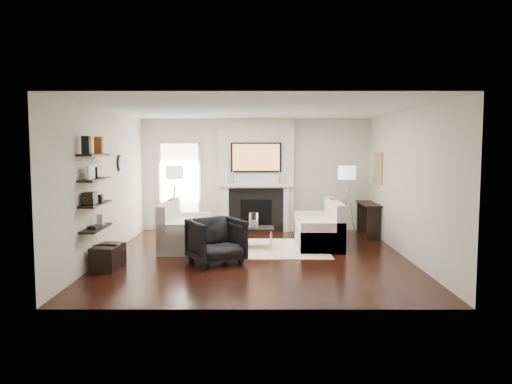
{
  "coord_description": "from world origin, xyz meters",
  "views": [
    {
      "loc": [
        0.01,
        -9.08,
        2.04
      ],
      "look_at": [
        0.0,
        0.6,
        1.15
      ],
      "focal_mm": 35.0,
      "sensor_mm": 36.0,
      "label": 1
    }
  ],
  "objects_px": {
    "loveseat_right_base": "(318,235)",
    "lamp_right_shade": "(347,173)",
    "coffee_table": "(246,228)",
    "armchair": "(216,239)",
    "loveseat_left_base": "(186,237)",
    "ottoman_near": "(110,255)",
    "lamp_left_shade": "(175,172)"
  },
  "relations": [
    {
      "from": "ottoman_near",
      "to": "lamp_right_shade",
      "type": "bearing_deg",
      "value": 32.82
    },
    {
      "from": "armchair",
      "to": "lamp_left_shade",
      "type": "relative_size",
      "value": 2.15
    },
    {
      "from": "coffee_table",
      "to": "lamp_left_shade",
      "type": "relative_size",
      "value": 2.75
    },
    {
      "from": "coffee_table",
      "to": "lamp_left_shade",
      "type": "bearing_deg",
      "value": 139.71
    },
    {
      "from": "loveseat_right_base",
      "to": "coffee_table",
      "type": "relative_size",
      "value": 1.64
    },
    {
      "from": "loveseat_left_base",
      "to": "lamp_right_shade",
      "type": "distance_m",
      "value": 3.9
    },
    {
      "from": "coffee_table",
      "to": "lamp_right_shade",
      "type": "height_order",
      "value": "lamp_right_shade"
    },
    {
      "from": "armchair",
      "to": "lamp_right_shade",
      "type": "distance_m",
      "value": 3.94
    },
    {
      "from": "loveseat_right_base",
      "to": "lamp_right_shade",
      "type": "xyz_separation_m",
      "value": [
        0.77,
        1.06,
        1.24
      ]
    },
    {
      "from": "loveseat_left_base",
      "to": "armchair",
      "type": "distance_m",
      "value": 1.6
    },
    {
      "from": "coffee_table",
      "to": "armchair",
      "type": "relative_size",
      "value": 1.28
    },
    {
      "from": "coffee_table",
      "to": "lamp_right_shade",
      "type": "xyz_separation_m",
      "value": [
        2.25,
        1.33,
        1.05
      ]
    },
    {
      "from": "loveseat_left_base",
      "to": "loveseat_right_base",
      "type": "relative_size",
      "value": 1.0
    },
    {
      "from": "coffee_table",
      "to": "lamp_left_shade",
      "type": "height_order",
      "value": "lamp_left_shade"
    },
    {
      "from": "coffee_table",
      "to": "lamp_right_shade",
      "type": "relative_size",
      "value": 2.75
    },
    {
      "from": "coffee_table",
      "to": "loveseat_right_base",
      "type": "bearing_deg",
      "value": 10.43
    },
    {
      "from": "loveseat_left_base",
      "to": "ottoman_near",
      "type": "distance_m",
      "value": 1.98
    },
    {
      "from": "loveseat_right_base",
      "to": "ottoman_near",
      "type": "bearing_deg",
      "value": -153.61
    },
    {
      "from": "coffee_table",
      "to": "armchair",
      "type": "height_order",
      "value": "armchair"
    },
    {
      "from": "loveseat_left_base",
      "to": "coffee_table",
      "type": "distance_m",
      "value": 1.25
    },
    {
      "from": "loveseat_right_base",
      "to": "lamp_left_shade",
      "type": "bearing_deg",
      "value": 160.11
    },
    {
      "from": "armchair",
      "to": "coffee_table",
      "type": "bearing_deg",
      "value": 39.31
    },
    {
      "from": "loveseat_left_base",
      "to": "lamp_left_shade",
      "type": "xyz_separation_m",
      "value": [
        -0.42,
        1.31,
        1.24
      ]
    },
    {
      "from": "armchair",
      "to": "loveseat_right_base",
      "type": "bearing_deg",
      "value": 8.86
    },
    {
      "from": "loveseat_left_base",
      "to": "armchair",
      "type": "height_order",
      "value": "armchair"
    },
    {
      "from": "lamp_right_shade",
      "to": "loveseat_right_base",
      "type": "bearing_deg",
      "value": -126.21
    },
    {
      "from": "loveseat_left_base",
      "to": "ottoman_near",
      "type": "bearing_deg",
      "value": -121.7
    },
    {
      "from": "lamp_left_shade",
      "to": "lamp_right_shade",
      "type": "height_order",
      "value": "same"
    },
    {
      "from": "lamp_right_shade",
      "to": "armchair",
      "type": "bearing_deg",
      "value": -136.19
    },
    {
      "from": "coffee_table",
      "to": "armchair",
      "type": "distance_m",
      "value": 1.4
    },
    {
      "from": "lamp_left_shade",
      "to": "ottoman_near",
      "type": "relative_size",
      "value": 1.0
    },
    {
      "from": "loveseat_right_base",
      "to": "lamp_right_shade",
      "type": "distance_m",
      "value": 1.8
    }
  ]
}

